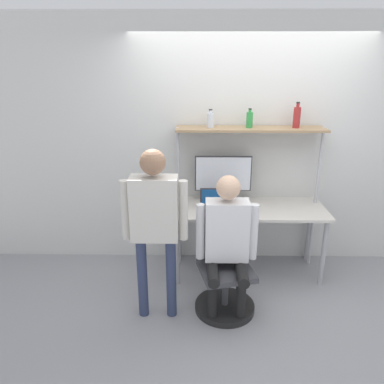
{
  "coord_description": "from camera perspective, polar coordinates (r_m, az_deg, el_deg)",
  "views": [
    {
      "loc": [
        -0.55,
        -3.34,
        2.23
      ],
      "look_at": [
        -0.59,
        -0.16,
        1.11
      ],
      "focal_mm": 35.0,
      "sensor_mm": 36.0,
      "label": 1
    }
  ],
  "objects": [
    {
      "name": "laptop",
      "position": [
        3.87,
        3.64,
        -1.94
      ],
      "size": [
        0.32,
        0.22,
        0.22
      ],
      "color": "#333338",
      "rests_on": "desk"
    },
    {
      "name": "bottle_red",
      "position": [
        4.01,
        15.68,
        10.96
      ],
      "size": [
        0.07,
        0.07,
        0.26
      ],
      "color": "maroon",
      "rests_on": "shelf_unit"
    },
    {
      "name": "shelf_unit",
      "position": [
        3.98,
        8.77,
        6.71
      ],
      "size": [
        1.54,
        0.31,
        1.58
      ],
      "color": "#997A56",
      "rests_on": "ground_plane"
    },
    {
      "name": "ground_plane",
      "position": [
        4.05,
        8.71,
        -14.21
      ],
      "size": [
        12.0,
        12.0,
        0.0
      ],
      "primitive_type": "plane",
      "color": "gray"
    },
    {
      "name": "person_seated",
      "position": [
        3.32,
        5.38,
        -6.76
      ],
      "size": [
        0.55,
        0.46,
        1.31
      ],
      "color": "black",
      "rests_on": "ground_plane"
    },
    {
      "name": "cell_phone",
      "position": [
        3.84,
        7.89,
        -3.19
      ],
      "size": [
        0.07,
        0.15,
        0.01
      ],
      "color": "black",
      "rests_on": "desk"
    },
    {
      "name": "desk",
      "position": [
        4.04,
        8.56,
        -3.47
      ],
      "size": [
        1.62,
        0.66,
        0.76
      ],
      "color": "beige",
      "rests_on": "ground_plane"
    },
    {
      "name": "monitor",
      "position": [
        4.05,
        4.77,
        2.35
      ],
      "size": [
        0.61,
        0.24,
        0.51
      ],
      "color": "#333338",
      "rests_on": "desk"
    },
    {
      "name": "office_chair",
      "position": [
        3.61,
        4.91,
        -13.53
      ],
      "size": [
        0.56,
        0.56,
        0.9
      ],
      "color": "black",
      "rests_on": "ground_plane"
    },
    {
      "name": "person_standing",
      "position": [
        3.17,
        -5.73,
        -3.62
      ],
      "size": [
        0.56,
        0.21,
        1.57
      ],
      "color": "#2D3856",
      "rests_on": "ground_plane"
    },
    {
      "name": "wall_back",
      "position": [
        4.17,
        8.4,
        7.07
      ],
      "size": [
        8.0,
        0.06,
        2.7
      ],
      "color": "silver",
      "rests_on": "ground_plane"
    },
    {
      "name": "bottle_clear",
      "position": [
        3.89,
        2.84,
        10.93
      ],
      "size": [
        0.07,
        0.07,
        0.19
      ],
      "color": "silver",
      "rests_on": "shelf_unit"
    },
    {
      "name": "bottle_green",
      "position": [
        3.92,
        8.76,
        10.86
      ],
      "size": [
        0.07,
        0.07,
        0.19
      ],
      "color": "#2D8C3F",
      "rests_on": "shelf_unit"
    }
  ]
}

